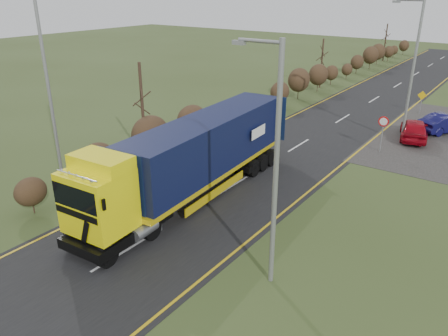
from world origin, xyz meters
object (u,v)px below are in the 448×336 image
at_px(car_blue_sedan, 446,123).
at_px(speed_sign, 383,127).
at_px(car_red_hatchback, 414,129).
at_px(streetlight_near, 274,160).
at_px(lorry, 194,155).

height_order(car_blue_sedan, speed_sign, speed_sign).
bearing_deg(speed_sign, car_blue_sedan, 69.15).
relative_size(car_red_hatchback, streetlight_near, 0.50).
height_order(car_red_hatchback, car_blue_sedan, car_red_hatchback).
height_order(car_red_hatchback, streetlight_near, streetlight_near).
bearing_deg(car_red_hatchback, streetlight_near, 74.67).
distance_m(lorry, streetlight_near, 7.88).
bearing_deg(car_blue_sedan, car_red_hatchback, 96.08).
distance_m(lorry, car_blue_sedan, 20.95).
xyz_separation_m(streetlight_near, speed_sign, (-0.84, 15.91, -3.07)).
bearing_deg(speed_sign, lorry, -114.91).
bearing_deg(streetlight_near, lorry, 150.11).
bearing_deg(lorry, streetlight_near, -33.86).
distance_m(car_red_hatchback, car_blue_sedan, 3.41).
bearing_deg(speed_sign, streetlight_near, -86.98).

